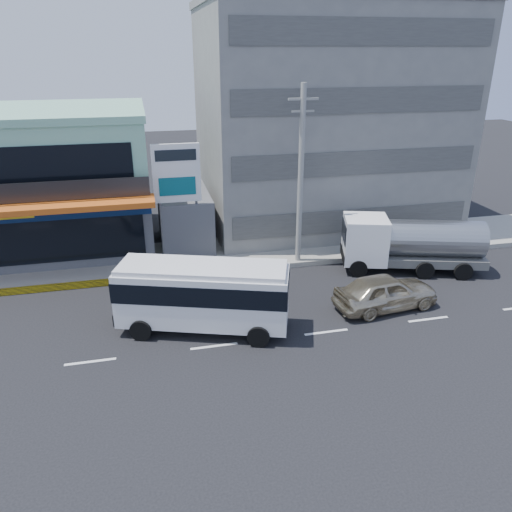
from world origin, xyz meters
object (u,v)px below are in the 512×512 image
at_px(shop_building, 47,183).
at_px(utility_pole_near, 301,177).
at_px(concrete_building, 324,121).
at_px(tanker_truck, 408,243).
at_px(billboard, 177,180).
at_px(sedan, 386,292).
at_px(minibus, 203,292).
at_px(satellite_dish, 184,195).

distance_m(shop_building, utility_pole_near, 15.50).
bearing_deg(concrete_building, tanker_truck, -80.12).
xyz_separation_m(shop_building, billboard, (7.50, -4.75, 0.93)).
relative_size(concrete_building, sedan, 3.18).
relative_size(utility_pole_near, minibus, 1.29).
relative_size(shop_building, sedan, 2.47).
distance_m(satellite_dish, utility_pole_near, 7.17).
bearing_deg(tanker_truck, sedan, -129.53).
xyz_separation_m(billboard, tanker_truck, (12.18, -3.86, -3.30)).
height_order(shop_building, minibus, shop_building).
bearing_deg(minibus, sedan, 0.00).
bearing_deg(billboard, utility_pole_near, -15.48).
relative_size(satellite_dish, minibus, 0.19).
relative_size(billboard, sedan, 1.37).
bearing_deg(concrete_building, minibus, -127.06).
bearing_deg(sedan, minibus, 83.55).
bearing_deg(sedan, tanker_truck, -45.97).
xyz_separation_m(billboard, minibus, (0.31, -7.70, -3.08)).
relative_size(satellite_dish, sedan, 0.30).
bearing_deg(billboard, tanker_truck, -17.58).
xyz_separation_m(shop_building, satellite_dish, (8.00, -2.95, -0.42)).
height_order(concrete_building, billboard, concrete_building).
bearing_deg(sedan, billboard, 43.05).
bearing_deg(minibus, concrete_building, 52.94).
xyz_separation_m(shop_building, minibus, (7.81, -12.45, -2.15)).
relative_size(concrete_building, billboard, 2.32).
bearing_deg(utility_pole_near, shop_building, 154.94).
bearing_deg(satellite_dish, billboard, -105.52).
bearing_deg(satellite_dish, tanker_truck, -25.85).
height_order(utility_pole_near, tanker_truck, utility_pole_near).
height_order(shop_building, concrete_building, concrete_building).
xyz_separation_m(utility_pole_near, minibus, (-6.19, -5.90, -3.30)).
xyz_separation_m(shop_building, sedan, (16.51, -12.45, -3.14)).
distance_m(billboard, tanker_truck, 13.20).
distance_m(concrete_building, utility_pole_near, 8.79).
distance_m(billboard, sedan, 12.53).
xyz_separation_m(concrete_building, minibus, (-10.19, -13.50, -5.15)).
bearing_deg(concrete_building, utility_pole_near, -117.76).
height_order(sedan, tanker_truck, tanker_truck).
bearing_deg(minibus, utility_pole_near, 43.61).
xyz_separation_m(utility_pole_near, tanker_truck, (5.68, -2.06, -3.52)).
bearing_deg(satellite_dish, concrete_building, 21.80).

